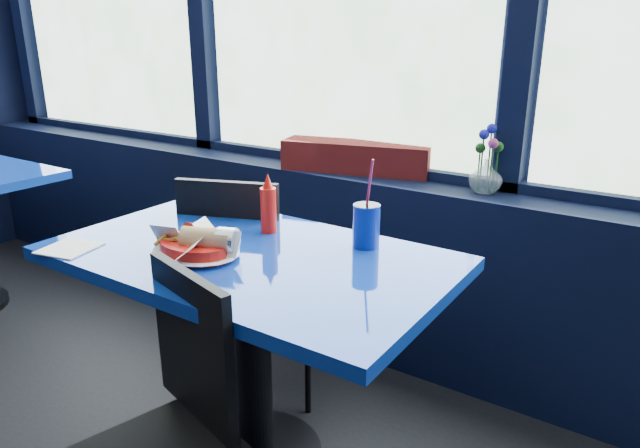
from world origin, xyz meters
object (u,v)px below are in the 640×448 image
at_px(planter_box, 356,157).
at_px(ketchup_bottle, 268,207).
at_px(chair_near_front, 175,420).
at_px(flower_vase, 486,172).
at_px(soda_cup, 366,225).
at_px(food_basket, 197,245).
at_px(chair_near_back, 258,273).
at_px(near_table, 250,307).

height_order(planter_box, ketchup_bottle, ketchup_bottle).
relative_size(chair_near_front, flower_vase, 3.20).
bearing_deg(chair_near_front, soda_cup, 92.17).
bearing_deg(food_basket, flower_vase, 65.19).
bearing_deg(chair_near_back, flower_vase, -162.54).
distance_m(near_table, planter_box, 0.96).
bearing_deg(ketchup_bottle, soda_cup, 10.20).
bearing_deg(planter_box, flower_vase, -17.42).
bearing_deg(chair_near_front, chair_near_back, 131.00).
bearing_deg(chair_near_front, planter_box, 116.82).
bearing_deg(planter_box, food_basket, -101.16).
relative_size(near_table, chair_near_back, 1.37).
bearing_deg(flower_vase, chair_near_back, -141.45).
bearing_deg(ketchup_bottle, planter_box, 97.33).
height_order(ketchup_bottle, soda_cup, soda_cup).
relative_size(chair_near_front, chair_near_back, 0.93).
bearing_deg(food_basket, chair_near_back, 112.17).
height_order(near_table, ketchup_bottle, ketchup_bottle).
height_order(near_table, soda_cup, soda_cup).
height_order(planter_box, food_basket, planter_box).
xyz_separation_m(near_table, planter_box, (-0.15, 0.90, 0.30)).
distance_m(chair_near_back, flower_vase, 0.93).
distance_m(chair_near_back, soda_cup, 0.61).
bearing_deg(near_table, chair_near_back, 126.95).
height_order(flower_vase, soda_cup, flower_vase).
height_order(near_table, flower_vase, flower_vase).
bearing_deg(chair_near_back, planter_box, -120.36).
distance_m(chair_near_back, ketchup_bottle, 0.41).
bearing_deg(planter_box, chair_near_back, -113.34).
distance_m(near_table, flower_vase, 1.01).
distance_m(near_table, soda_cup, 0.44).
height_order(chair_near_back, flower_vase, flower_vase).
bearing_deg(flower_vase, planter_box, 176.64).
distance_m(chair_near_front, ketchup_bottle, 0.72).
height_order(chair_near_back, soda_cup, soda_cup).
bearing_deg(soda_cup, chair_near_front, -103.16).
relative_size(planter_box, food_basket, 2.48).
relative_size(chair_near_back, ketchup_bottle, 4.50).
relative_size(near_table, soda_cup, 4.31).
bearing_deg(planter_box, chair_near_front, -92.57).
distance_m(ketchup_bottle, soda_cup, 0.33).
height_order(near_table, chair_near_back, chair_near_back).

